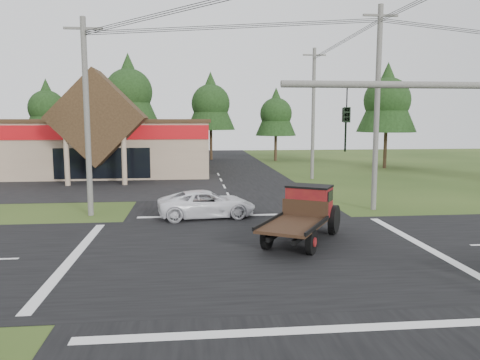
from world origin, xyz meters
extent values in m
plane|color=#293E16|center=(0.00, 0.00, 0.00)|extent=(120.00, 120.00, 0.00)
cube|color=black|center=(0.00, 0.00, 0.01)|extent=(12.00, 120.00, 0.02)
cube|color=black|center=(0.00, 0.00, 0.01)|extent=(120.00, 12.00, 0.02)
cube|color=black|center=(-14.00, 19.00, 0.01)|extent=(28.00, 14.00, 0.02)
cube|color=#9E836B|center=(-16.00, 30.00, 2.50)|extent=(30.00, 15.00, 5.00)
cube|color=#332215|center=(-16.00, 30.00, 5.05)|extent=(30.40, 15.40, 0.30)
cube|color=#9E0C10|center=(-16.00, 22.45, 4.10)|extent=(30.00, 0.12, 1.20)
cube|color=#332215|center=(-10.00, 21.50, 5.30)|extent=(7.78, 4.00, 7.78)
cylinder|color=#9E836B|center=(-12.20, 19.80, 2.00)|extent=(0.40, 0.40, 4.00)
cylinder|color=#9E836B|center=(-7.80, 19.80, 2.00)|extent=(0.40, 0.40, 4.00)
cube|color=black|center=(-10.00, 22.48, 1.50)|extent=(8.00, 0.08, 2.60)
cylinder|color=#595651|center=(3.50, -7.50, 6.00)|extent=(8.00, 0.16, 0.16)
imported|color=black|center=(1.00, -7.50, 5.00)|extent=(0.16, 0.20, 1.00)
cylinder|color=#595651|center=(-8.00, 8.00, 5.25)|extent=(0.30, 0.30, 10.50)
cube|color=#595651|center=(-8.00, 8.00, 9.90)|extent=(2.00, 0.12, 0.12)
cylinder|color=#595651|center=(8.00, 8.00, 5.75)|extent=(0.30, 0.30, 11.50)
cube|color=#595651|center=(8.00, 8.00, 10.90)|extent=(2.00, 0.12, 0.12)
cylinder|color=#595651|center=(8.00, 22.00, 5.60)|extent=(0.30, 0.30, 11.20)
cube|color=#595651|center=(8.00, 22.00, 10.60)|extent=(2.00, 0.12, 0.12)
cylinder|color=#332316|center=(-20.00, 42.00, 1.75)|extent=(0.36, 0.36, 3.50)
cone|color=black|center=(-20.00, 42.00, 6.80)|extent=(5.60, 5.60, 6.60)
sphere|color=black|center=(-20.00, 42.00, 6.50)|extent=(4.40, 4.40, 4.40)
cylinder|color=#332316|center=(-10.00, 41.00, 2.27)|extent=(0.36, 0.36, 4.55)
cone|color=black|center=(-10.00, 41.00, 8.84)|extent=(7.28, 7.28, 8.58)
sphere|color=black|center=(-10.00, 41.00, 8.45)|extent=(5.72, 5.72, 5.72)
cylinder|color=#332316|center=(0.00, 42.00, 1.92)|extent=(0.36, 0.36, 3.85)
cone|color=black|center=(0.00, 42.00, 7.48)|extent=(6.16, 6.16, 7.26)
sphere|color=black|center=(0.00, 42.00, 7.15)|extent=(4.84, 4.84, 4.84)
cylinder|color=#332316|center=(8.00, 40.00, 1.57)|extent=(0.36, 0.36, 3.15)
cone|color=black|center=(8.00, 40.00, 6.12)|extent=(5.04, 5.04, 5.94)
sphere|color=black|center=(8.00, 40.00, 5.85)|extent=(3.96, 3.96, 3.96)
cylinder|color=#332316|center=(18.00, 30.00, 1.92)|extent=(0.36, 0.36, 3.85)
cone|color=black|center=(18.00, 30.00, 7.48)|extent=(6.16, 6.16, 7.26)
sphere|color=black|center=(18.00, 30.00, 7.15)|extent=(4.84, 4.84, 4.84)
imported|color=white|center=(-1.70, 6.85, 0.72)|extent=(5.44, 3.01, 1.44)
camera|label=1|loc=(-2.47, -17.79, 5.24)|focal=35.00mm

